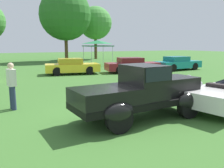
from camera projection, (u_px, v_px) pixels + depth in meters
ground_plane at (116, 119)px, 7.48m from camera, size 120.00×120.00×0.00m
feature_pickup_truck at (141, 92)px, 7.42m from camera, size 4.50×2.00×1.70m
show_car_yellow at (72, 66)px, 18.47m from camera, size 4.35×2.43×1.22m
show_car_burgundy at (132, 65)px, 19.60m from camera, size 4.64×2.56×1.22m
show_car_teal at (178, 63)px, 21.39m from camera, size 4.49×1.92×1.22m
spectator_between_cars at (12, 84)px, 8.45m from camera, size 0.31×0.44×1.69m
canopy_tent_left_field at (98, 43)px, 25.57m from camera, size 2.67×2.67×2.71m
treeline_center at (65, 15)px, 31.28m from camera, size 6.79×6.79×9.53m
treeline_mid_right at (95, 23)px, 36.25m from camera, size 4.99×4.99×7.95m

